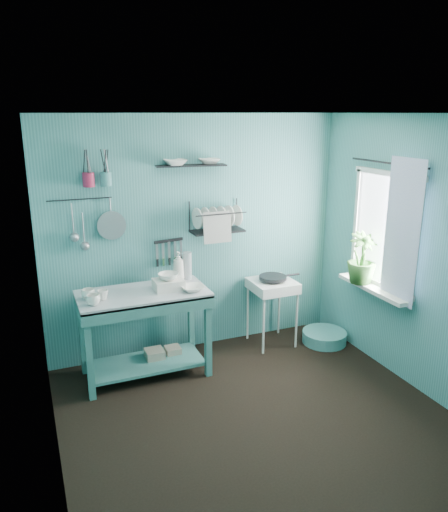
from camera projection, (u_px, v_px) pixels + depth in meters
name	position (u px, v px, depth m)	size (l,w,h in m)	color
floor	(256.00, 417.00, 4.27)	(3.20, 3.20, 0.00)	black
ceiling	(262.00, 113.00, 3.57)	(3.20, 3.20, 0.00)	silver
wall_back	(196.00, 236.00, 5.25)	(3.20, 3.20, 0.00)	teal
wall_front	(387.00, 364.00, 2.59)	(3.20, 3.20, 0.00)	teal
wall_left	(44.00, 307.00, 3.34)	(3.00, 3.00, 0.00)	teal
wall_right	(418.00, 257.00, 4.50)	(3.00, 3.00, 0.00)	teal
work_counter	(145.00, 334.00, 4.84)	(1.22, 0.61, 0.87)	#387671
mug_left	(93.00, 300.00, 4.39)	(0.12, 0.12, 0.10)	white
mug_mid	(103.00, 295.00, 4.52)	(0.10, 0.10, 0.09)	white
mug_right	(88.00, 294.00, 4.53)	(0.12, 0.12, 0.10)	white
wash_tub	(169.00, 284.00, 4.78)	(0.28, 0.22, 0.10)	silver
tub_bowl	(168.00, 276.00, 4.76)	(0.20, 0.20, 0.06)	white
soap_bottle	(178.00, 266.00, 5.01)	(0.12, 0.12, 0.30)	silver
water_bottle	(187.00, 265.00, 5.07)	(0.09, 0.09, 0.28)	#9EA9B0
counter_bowl	(193.00, 288.00, 4.75)	(0.22, 0.22, 0.05)	white
hotplate_stand	(272.00, 312.00, 5.54)	(0.46, 0.46, 0.74)	white
frying_pan	(273.00, 277.00, 5.42)	(0.30, 0.30, 0.04)	black
knife_strip	(169.00, 241.00, 5.12)	(0.32, 0.02, 0.03)	black
dish_rack	(217.00, 217.00, 5.15)	(0.55, 0.24, 0.32)	black
upper_shelf	(191.00, 165.00, 4.93)	(0.70, 0.18, 0.01)	black
shelf_bowl_left	(175.00, 162.00, 4.86)	(0.23, 0.23, 0.06)	white
shelf_bowl_right	(209.00, 158.00, 4.98)	(0.22, 0.22, 0.05)	white
utensil_cup_magenta	(89.00, 180.00, 4.61)	(0.11, 0.11, 0.13)	#AC1F44
utensil_cup_teal	(106.00, 179.00, 4.67)	(0.11, 0.11, 0.13)	teal
colander	(112.00, 225.00, 4.83)	(0.28, 0.28, 0.03)	#97999F
ladle_outer	(73.00, 219.00, 4.69)	(0.01, 0.01, 0.30)	#97999F
ladle_inner	(83.00, 228.00, 4.74)	(0.01, 0.01, 0.30)	#97999F
hook_rail	(80.00, 199.00, 4.67)	(0.01, 0.01, 0.60)	black
window_glass	(385.00, 230.00, 4.86)	(1.10, 1.10, 0.00)	white
windowsill	(373.00, 288.00, 4.99)	(0.16, 0.95, 0.04)	white
curtain	(402.00, 232.00, 4.55)	(1.35, 1.35, 0.00)	white
curtain_rod	(388.00, 163.00, 4.66)	(0.02, 0.02, 1.05)	black
potted_plant	(362.00, 258.00, 5.03)	(0.29, 0.29, 0.52)	#306126
storage_tin_large	(155.00, 360.00, 5.02)	(0.18, 0.18, 0.22)	gray
storage_tin_small	(173.00, 356.00, 5.12)	(0.15, 0.15, 0.20)	gray
floor_basin	(324.00, 337.00, 5.63)	(0.49, 0.49, 0.13)	teal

